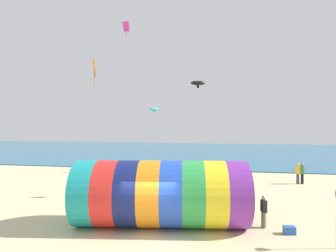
{
  "coord_description": "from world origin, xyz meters",
  "views": [
    {
      "loc": [
        3.27,
        -13.06,
        5.21
      ],
      "look_at": [
        0.27,
        3.51,
        4.98
      ],
      "focal_mm": 32.0,
      "sensor_mm": 36.0,
      "label": 1
    }
  ],
  "objects_px": {
    "bystander_far_left": "(198,187)",
    "cooler_box": "(289,230)",
    "giant_inflatable_tube": "(161,193)",
    "kite_magenta_diamond": "(126,27)",
    "kite_handler": "(264,211)",
    "kite_black_parafoil": "(198,83)",
    "bystander_near_water": "(302,173)",
    "bystander_mid_beach": "(298,173)",
    "kite_cyan_parafoil": "(154,109)",
    "kite_orange_diamond": "(94,69)"
  },
  "relations": [
    {
      "from": "kite_magenta_diamond",
      "to": "kite_orange_diamond",
      "type": "bearing_deg",
      "value": -108.37
    },
    {
      "from": "kite_magenta_diamond",
      "to": "bystander_near_water",
      "type": "relative_size",
      "value": 0.68
    },
    {
      "from": "kite_cyan_parafoil",
      "to": "cooler_box",
      "type": "xyz_separation_m",
      "value": [
        9.98,
        -15.45,
        -6.36
      ]
    },
    {
      "from": "bystander_far_left",
      "to": "cooler_box",
      "type": "distance_m",
      "value": 7.22
    },
    {
      "from": "giant_inflatable_tube",
      "to": "kite_orange_diamond",
      "type": "xyz_separation_m",
      "value": [
        -5.32,
        4.0,
        7.09
      ]
    },
    {
      "from": "giant_inflatable_tube",
      "to": "bystander_mid_beach",
      "type": "relative_size",
      "value": 5.02
    },
    {
      "from": "giant_inflatable_tube",
      "to": "kite_black_parafoil",
      "type": "distance_m",
      "value": 8.99
    },
    {
      "from": "kite_handler",
      "to": "bystander_mid_beach",
      "type": "xyz_separation_m",
      "value": [
        4.25,
        11.33,
        0.1
      ]
    },
    {
      "from": "kite_orange_diamond",
      "to": "kite_cyan_parafoil",
      "type": "bearing_deg",
      "value": 83.02
    },
    {
      "from": "kite_cyan_parafoil",
      "to": "bystander_far_left",
      "type": "distance_m",
      "value": 12.67
    },
    {
      "from": "bystander_mid_beach",
      "to": "cooler_box",
      "type": "relative_size",
      "value": 3.39
    },
    {
      "from": "kite_orange_diamond",
      "to": "bystander_near_water",
      "type": "bearing_deg",
      "value": 28.43
    },
    {
      "from": "kite_handler",
      "to": "cooler_box",
      "type": "height_order",
      "value": "kite_handler"
    },
    {
      "from": "giant_inflatable_tube",
      "to": "kite_magenta_diamond",
      "type": "xyz_separation_m",
      "value": [
        -4.22,
        7.31,
        10.81
      ]
    },
    {
      "from": "kite_black_parafoil",
      "to": "cooler_box",
      "type": "xyz_separation_m",
      "value": [
        4.75,
        -6.27,
        -7.74
      ]
    },
    {
      "from": "giant_inflatable_tube",
      "to": "bystander_far_left",
      "type": "height_order",
      "value": "giant_inflatable_tube"
    },
    {
      "from": "kite_black_parafoil",
      "to": "bystander_near_water",
      "type": "distance_m",
      "value": 12.3
    },
    {
      "from": "kite_handler",
      "to": "kite_cyan_parafoil",
      "type": "distance_m",
      "value": 18.21
    },
    {
      "from": "kite_magenta_diamond",
      "to": "bystander_near_water",
      "type": "xyz_separation_m",
      "value": [
        13.84,
        4.78,
        -11.52
      ]
    },
    {
      "from": "kite_cyan_parafoil",
      "to": "bystander_near_water",
      "type": "distance_m",
      "value": 15.04
    },
    {
      "from": "kite_magenta_diamond",
      "to": "kite_handler",
      "type": "bearing_deg",
      "value": -35.74
    },
    {
      "from": "giant_inflatable_tube",
      "to": "kite_cyan_parafoil",
      "type": "bearing_deg",
      "value": 104.2
    },
    {
      "from": "giant_inflatable_tube",
      "to": "kite_black_parafoil",
      "type": "relative_size",
      "value": 8.14
    },
    {
      "from": "kite_magenta_diamond",
      "to": "cooler_box",
      "type": "xyz_separation_m",
      "value": [
        10.29,
        -7.28,
        -12.27
      ]
    },
    {
      "from": "giant_inflatable_tube",
      "to": "kite_black_parafoil",
      "type": "xyz_separation_m",
      "value": [
        1.31,
        6.3,
        6.28
      ]
    },
    {
      "from": "kite_black_parafoil",
      "to": "bystander_far_left",
      "type": "height_order",
      "value": "kite_black_parafoil"
    },
    {
      "from": "kite_handler",
      "to": "bystander_mid_beach",
      "type": "relative_size",
      "value": 0.9
    },
    {
      "from": "kite_cyan_parafoil",
      "to": "kite_magenta_diamond",
      "type": "xyz_separation_m",
      "value": [
        -0.3,
        -8.17,
        5.91
      ]
    },
    {
      "from": "giant_inflatable_tube",
      "to": "bystander_near_water",
      "type": "bearing_deg",
      "value": 51.49
    },
    {
      "from": "kite_orange_diamond",
      "to": "bystander_mid_beach",
      "type": "relative_size",
      "value": 1.09
    },
    {
      "from": "kite_black_parafoil",
      "to": "kite_magenta_diamond",
      "type": "bearing_deg",
      "value": 169.61
    },
    {
      "from": "kite_magenta_diamond",
      "to": "bystander_far_left",
      "type": "relative_size",
      "value": 0.76
    },
    {
      "from": "kite_cyan_parafoil",
      "to": "bystander_near_water",
      "type": "height_order",
      "value": "kite_cyan_parafoil"
    },
    {
      "from": "kite_magenta_diamond",
      "to": "bystander_mid_beach",
      "type": "height_order",
      "value": "kite_magenta_diamond"
    },
    {
      "from": "bystander_near_water",
      "to": "cooler_box",
      "type": "xyz_separation_m",
      "value": [
        -3.55,
        -12.06,
        -0.75
      ]
    },
    {
      "from": "kite_black_parafoil",
      "to": "kite_orange_diamond",
      "type": "height_order",
      "value": "kite_orange_diamond"
    },
    {
      "from": "kite_black_parafoil",
      "to": "kite_cyan_parafoil",
      "type": "xyz_separation_m",
      "value": [
        -5.23,
        9.18,
        -1.38
      ]
    },
    {
      "from": "giant_inflatable_tube",
      "to": "bystander_mid_beach",
      "type": "xyz_separation_m",
      "value": [
        9.25,
        12.01,
        -0.73
      ]
    },
    {
      "from": "bystander_far_left",
      "to": "giant_inflatable_tube",
      "type": "bearing_deg",
      "value": -104.3
    },
    {
      "from": "kite_magenta_diamond",
      "to": "cooler_box",
      "type": "relative_size",
      "value": 2.36
    },
    {
      "from": "kite_cyan_parafoil",
      "to": "kite_magenta_diamond",
      "type": "distance_m",
      "value": 10.08
    },
    {
      "from": "bystander_near_water",
      "to": "bystander_far_left",
      "type": "xyz_separation_m",
      "value": [
        -8.22,
        -6.59,
        -0.11
      ]
    },
    {
      "from": "bystander_mid_beach",
      "to": "bystander_far_left",
      "type": "xyz_separation_m",
      "value": [
        -7.85,
        -6.51,
        -0.09
      ]
    },
    {
      "from": "kite_orange_diamond",
      "to": "kite_magenta_diamond",
      "type": "bearing_deg",
      "value": 71.63
    },
    {
      "from": "bystander_far_left",
      "to": "cooler_box",
      "type": "height_order",
      "value": "bystander_far_left"
    },
    {
      "from": "kite_handler",
      "to": "bystander_far_left",
      "type": "relative_size",
      "value": 0.99
    },
    {
      "from": "kite_handler",
      "to": "cooler_box",
      "type": "bearing_deg",
      "value": -31.19
    },
    {
      "from": "giant_inflatable_tube",
      "to": "kite_handler",
      "type": "height_order",
      "value": "giant_inflatable_tube"
    },
    {
      "from": "giant_inflatable_tube",
      "to": "cooler_box",
      "type": "xyz_separation_m",
      "value": [
        6.07,
        0.03,
        -1.46
      ]
    },
    {
      "from": "kite_cyan_parafoil",
      "to": "cooler_box",
      "type": "relative_size",
      "value": 2.12
    }
  ]
}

